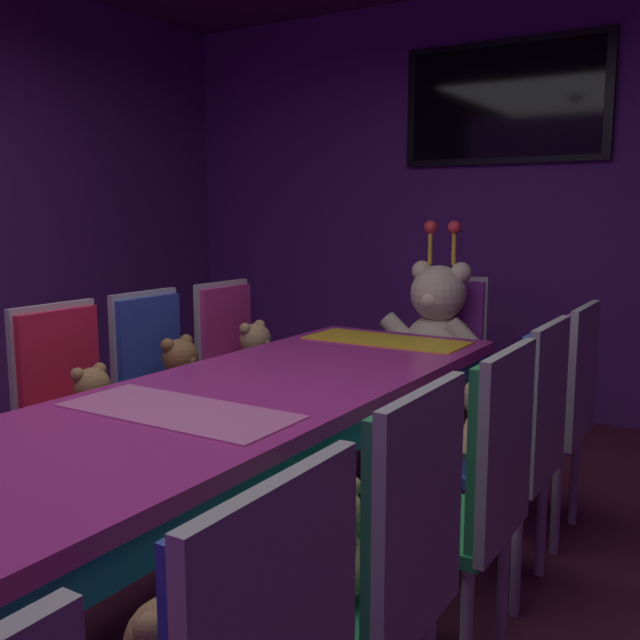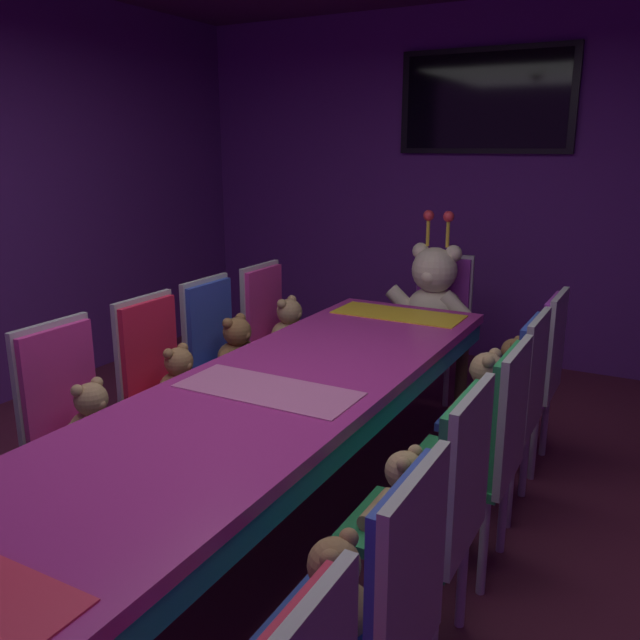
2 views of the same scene
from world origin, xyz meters
The scene contains 23 objects.
ground_plane centered at (0.00, 0.00, 0.00)m, with size 7.90×7.90×0.00m, color #591E33.
wall_back centered at (0.00, 3.20, 1.40)m, with size 5.20×0.12×2.80m, color #59267F.
banquet_table centered at (0.00, 0.00, 0.66)m, with size 0.90×3.39×0.75m.
chair_left_2 centered at (-0.85, -0.30, 0.60)m, with size 0.42×0.41×0.98m.
teddy_left_2 centered at (-0.71, -0.30, 0.58)m, with size 0.24×0.31×0.29m.
chair_left_3 centered at (-0.85, 0.27, 0.60)m, with size 0.42×0.41×0.98m.
teddy_left_3 centered at (-0.70, 0.27, 0.58)m, with size 0.24×0.31×0.29m.
chair_left_4 centered at (-0.86, 0.79, 0.60)m, with size 0.42×0.41×0.98m.
teddy_left_4 centered at (-0.72, 0.79, 0.60)m, with size 0.27×0.35×0.33m.
chair_left_5 centered at (-0.84, 1.33, 0.60)m, with size 0.42×0.41×0.98m.
teddy_left_5 centered at (-0.69, 1.33, 0.60)m, with size 0.27×0.35×0.33m.
chair_right_1 centered at (0.88, -0.82, 0.60)m, with size 0.42×0.41×0.98m.
teddy_right_1 centered at (0.73, -0.82, 0.58)m, with size 0.24×0.31×0.29m.
chair_right_2 centered at (0.84, -0.24, 0.60)m, with size 0.42×0.41×0.98m.
teddy_right_2 centered at (0.70, -0.24, 0.58)m, with size 0.23×0.29×0.28m.
chair_right_3 centered at (0.86, 0.30, 0.60)m, with size 0.42×0.41×0.98m.
chair_right_4 centered at (0.84, 0.82, 0.60)m, with size 0.42×0.41×0.98m.
teddy_right_4 centered at (0.70, 0.82, 0.60)m, with size 0.27×0.35×0.33m.
chair_right_5 centered at (0.85, 1.35, 0.60)m, with size 0.42×0.41×0.98m.
teddy_right_5 centered at (0.71, 1.35, 0.57)m, with size 0.21×0.27×0.26m.
throne_chair centered at (0.00, 2.24, 0.60)m, with size 0.41×0.42×0.98m.
king_teddy_bear centered at (0.00, 2.07, 0.73)m, with size 0.66×0.51×0.84m.
wall_tv centered at (0.00, 3.11, 2.05)m, with size 1.35×0.06×0.78m.
Camera 2 is at (1.42, -2.15, 1.73)m, focal length 37.05 mm.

